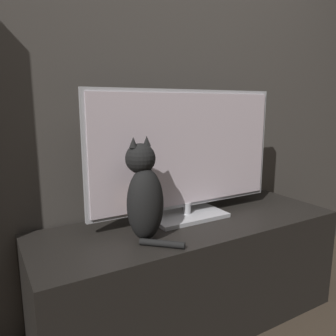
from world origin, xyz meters
name	(u,v)px	position (x,y,z in m)	size (l,w,h in m)	color
wall_back	(160,72)	(0.00, 1.22, 1.30)	(4.80, 0.05, 2.60)	#47423D
tv_stand	(191,272)	(0.00, 0.91, 0.27)	(1.57, 0.55, 0.55)	black
tv	(187,155)	(0.02, 0.98, 0.88)	(1.06, 0.24, 0.65)	#B7B7BC
cat	(144,195)	(-0.29, 0.84, 0.75)	(0.20, 0.29, 0.45)	black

